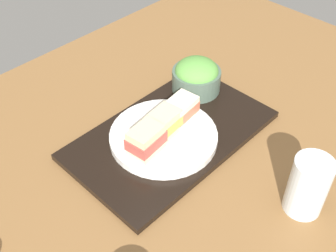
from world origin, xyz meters
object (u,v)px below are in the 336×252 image
object	(u,v)px
sandwich_near	(181,110)
sandwich_far	(144,139)
sandwich_middle	(163,124)
sandwich_plate	(164,136)
salad_bowl	(196,76)
drinking_glass	(308,186)

from	to	relation	value
sandwich_near	sandwich_far	bearing A→B (deg)	5.65
sandwich_middle	sandwich_far	size ratio (longest dim) A/B	0.95
sandwich_middle	sandwich_far	distance (cm)	6.07
sandwich_plate	sandwich_far	distance (cm)	7.18
sandwich_plate	sandwich_middle	xyz separation A→B (cm)	(-0.00, 0.00, 3.66)
sandwich_plate	sandwich_far	xyz separation A→B (cm)	(6.04, 0.60, 3.83)
sandwich_near	salad_bowl	xyz separation A→B (cm)	(-12.08, -6.12, -0.40)
sandwich_near	drinking_glass	world-z (taller)	drinking_glass
salad_bowl	sandwich_far	bearing A→B (deg)	16.83
sandwich_far	drinking_glass	bearing A→B (deg)	112.39
sandwich_plate	sandwich_far	size ratio (longest dim) A/B	2.94
sandwich_plate	drinking_glass	xyz separation A→B (cm)	(-6.21, 30.35, 3.76)
sandwich_plate	drinking_glass	world-z (taller)	drinking_glass
sandwich_near	sandwich_middle	distance (cm)	6.07
sandwich_middle	drinking_glass	xyz separation A→B (cm)	(-6.21, 30.35, 0.10)
sandwich_plate	drinking_glass	bearing A→B (deg)	101.57
sandwich_near	sandwich_far	distance (cm)	12.15
sandwich_near	salad_bowl	world-z (taller)	salad_bowl
sandwich_plate	sandwich_middle	distance (cm)	3.66
sandwich_middle	drinking_glass	size ratio (longest dim) A/B	0.62
sandwich_plate	sandwich_near	xyz separation A→B (cm)	(-6.04, -0.60, 3.49)
salad_bowl	drinking_glass	xyz separation A→B (cm)	(11.91, 37.07, 0.67)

